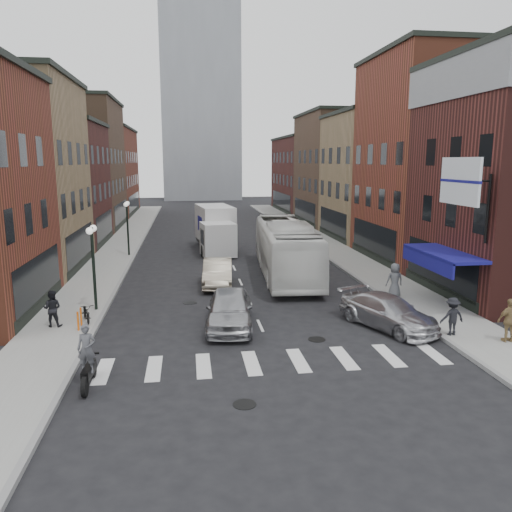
{
  "coord_description": "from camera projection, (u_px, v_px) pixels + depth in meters",
  "views": [
    {
      "loc": [
        -3.03,
        -19.5,
        7.05
      ],
      "look_at": [
        0.5,
        5.91,
        2.15
      ],
      "focal_mm": 35.0,
      "sensor_mm": 36.0,
      "label": 1
    }
  ],
  "objects": [
    {
      "name": "ped_right_c",
      "position": [
        395.0,
        280.0,
        25.55
      ],
      "size": [
        0.87,
        0.57,
        1.77
      ],
      "primitive_type": "imported",
      "rotation": [
        0.0,
        0.0,
        3.15
      ],
      "color": "#585A5F",
      "rests_on": "sidewalk_right"
    },
    {
      "name": "sidewalk_left",
      "position": [
        121.0,
        247.0,
        40.94
      ],
      "size": [
        3.0,
        74.0,
        0.15
      ],
      "primitive_type": "cube",
      "color": "gray",
      "rests_on": "ground"
    },
    {
      "name": "bike_rack",
      "position": [
        80.0,
        319.0,
        20.84
      ],
      "size": [
        0.08,
        0.68,
        0.8
      ],
      "color": "#D8590C",
      "rests_on": "sidewalk_left"
    },
    {
      "name": "box_truck",
      "position": [
        216.0,
        229.0,
        39.49
      ],
      "size": [
        3.11,
        8.27,
        3.49
      ],
      "rotation": [
        0.0,
        0.0,
        0.13
      ],
      "color": "silver",
      "rests_on": "ground"
    },
    {
      "name": "billboard_sign",
      "position": [
        462.0,
        183.0,
        21.2
      ],
      "size": [
        1.52,
        3.0,
        3.7
      ],
      "color": "black",
      "rests_on": "ground"
    },
    {
      "name": "ped_left_solo",
      "position": [
        52.0,
        308.0,
        21.0
      ],
      "size": [
        0.81,
        0.52,
        1.57
      ],
      "primitive_type": "imported",
      "rotation": [
        0.0,
        0.0,
        3.03
      ],
      "color": "black",
      "rests_on": "sidewalk_left"
    },
    {
      "name": "ground",
      "position": [
        264.0,
        333.0,
        20.7
      ],
      "size": [
        160.0,
        160.0,
        0.0
      ],
      "primitive_type": "plane",
      "color": "black",
      "rests_on": "ground"
    },
    {
      "name": "curb_left",
      "position": [
        139.0,
        248.0,
        41.16
      ],
      "size": [
        0.2,
        74.0,
        0.16
      ],
      "primitive_type": "cube",
      "color": "gray",
      "rests_on": "ground"
    },
    {
      "name": "sedan_left_far",
      "position": [
        218.0,
        273.0,
        28.52
      ],
      "size": [
        1.97,
        4.72,
        1.52
      ],
      "primitive_type": "imported",
      "rotation": [
        0.0,
        0.0,
        -0.08
      ],
      "color": "#B7AB95",
      "rests_on": "ground"
    },
    {
      "name": "streetlamp_far",
      "position": [
        127.0,
        218.0,
        36.67
      ],
      "size": [
        0.32,
        1.22,
        4.11
      ],
      "color": "black",
      "rests_on": "ground"
    },
    {
      "name": "transit_bus",
      "position": [
        286.0,
        249.0,
        30.8
      ],
      "size": [
        3.77,
        12.47,
        3.42
      ],
      "primitive_type": "imported",
      "rotation": [
        0.0,
        0.0,
        -0.07
      ],
      "color": "silver",
      "rests_on": "ground"
    },
    {
      "name": "ped_right_b",
      "position": [
        510.0,
        320.0,
        19.19
      ],
      "size": [
        1.01,
        0.51,
        1.72
      ],
      "primitive_type": "imported",
      "rotation": [
        0.0,
        0.0,
        3.13
      ],
      "color": "olive",
      "rests_on": "sidewalk_right"
    },
    {
      "name": "bldg_left_far_a",
      "position": [
        69.0,
        165.0,
        51.48
      ],
      "size": [
        10.3,
        12.2,
        13.3
      ],
      "color": "brown",
      "rests_on": "ground"
    },
    {
      "name": "awning_blue",
      "position": [
        440.0,
        255.0,
        23.85
      ],
      "size": [
        1.8,
        5.0,
        0.78
      ],
      "color": "navy",
      "rests_on": "ground"
    },
    {
      "name": "sidewalk_right",
      "position": [
        322.0,
        243.0,
        43.24
      ],
      "size": [
        3.0,
        74.0,
        0.15
      ],
      "primitive_type": "cube",
      "color": "gray",
      "rests_on": "ground"
    },
    {
      "name": "curb_right",
      "position": [
        305.0,
        244.0,
        43.05
      ],
      "size": [
        0.2,
        74.0,
        0.16
      ],
      "primitive_type": "cube",
      "color": "gray",
      "rests_on": "ground"
    },
    {
      "name": "bldg_right_mid_a",
      "position": [
        444.0,
        159.0,
        35.01
      ],
      "size": [
        10.3,
        10.2,
        14.3
      ],
      "color": "brown",
      "rests_on": "ground"
    },
    {
      "name": "sedan_left_near",
      "position": [
        230.0,
        309.0,
        21.34
      ],
      "size": [
        2.44,
        4.97,
        1.63
      ],
      "primitive_type": "imported",
      "rotation": [
        0.0,
        0.0,
        -0.11
      ],
      "color": "#A5A6AA",
      "rests_on": "ground"
    },
    {
      "name": "motorcycle_rider",
      "position": [
        87.0,
        358.0,
        15.61
      ],
      "size": [
        0.58,
        2.04,
        2.08
      ],
      "rotation": [
        0.0,
        0.0,
        -0.04
      ],
      "color": "black",
      "rests_on": "ground"
    },
    {
      "name": "bldg_right_far_a",
      "position": [
        349.0,
        169.0,
        55.62
      ],
      "size": [
        10.3,
        12.2,
        12.3
      ],
      "color": "brown",
      "rests_on": "ground"
    },
    {
      "name": "bldg_left_far_b",
      "position": [
        94.0,
        172.0,
        65.29
      ],
      "size": [
        10.3,
        16.2,
        11.3
      ],
      "color": "brown",
      "rests_on": "ground"
    },
    {
      "name": "bldg_left_mid_b",
      "position": [
        40.0,
        184.0,
        41.06
      ],
      "size": [
        10.3,
        10.2,
        10.3
      ],
      "color": "#451C18",
      "rests_on": "ground"
    },
    {
      "name": "curb_car",
      "position": [
        388.0,
        312.0,
        21.3
      ],
      "size": [
        3.71,
        5.15,
        1.39
      ],
      "primitive_type": "imported",
      "rotation": [
        0.0,
        0.0,
        0.42
      ],
      "color": "silver",
      "rests_on": "ground"
    },
    {
      "name": "crosswalk_stripes",
      "position": [
        277.0,
        362.0,
        17.78
      ],
      "size": [
        12.0,
        2.2,
        0.01
      ],
      "primitive_type": "cube",
      "color": "silver",
      "rests_on": "ground"
    },
    {
      "name": "bldg_right_far_b",
      "position": [
        316.0,
        175.0,
        69.43
      ],
      "size": [
        10.3,
        16.2,
        10.3
      ],
      "color": "#451C18",
      "rests_on": "ground"
    },
    {
      "name": "ped_right_a",
      "position": [
        452.0,
        316.0,
        19.97
      ],
      "size": [
        1.03,
        0.57,
        1.55
      ],
      "primitive_type": "imported",
      "rotation": [
        0.0,
        0.0,
        3.22
      ],
      "color": "black",
      "rests_on": "sidewalk_right"
    },
    {
      "name": "parked_bicycle",
      "position": [
        86.0,
        312.0,
        21.76
      ],
      "size": [
        1.0,
        1.64,
        0.81
      ],
      "primitive_type": "imported",
      "rotation": [
        0.0,
        0.0,
        0.32
      ],
      "color": "black",
      "rests_on": "sidewalk_left"
    },
    {
      "name": "bldg_right_mid_b",
      "position": [
        387.0,
        177.0,
        45.02
      ],
      "size": [
        10.3,
        10.2,
        11.3
      ],
      "color": "#997C54",
      "rests_on": "ground"
    },
    {
      "name": "distant_tower",
      "position": [
        200.0,
        62.0,
        91.89
      ],
      "size": [
        14.0,
        14.0,
        50.0
      ],
      "primitive_type": "cube",
      "color": "#9399A0",
      "rests_on": "ground"
    },
    {
      "name": "streetlamp_near",
      "position": [
        93.0,
        252.0,
        23.05
      ],
      "size": [
        0.32,
        1.22,
        4.11
      ],
      "color": "black",
      "rests_on": "ground"
    }
  ]
}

